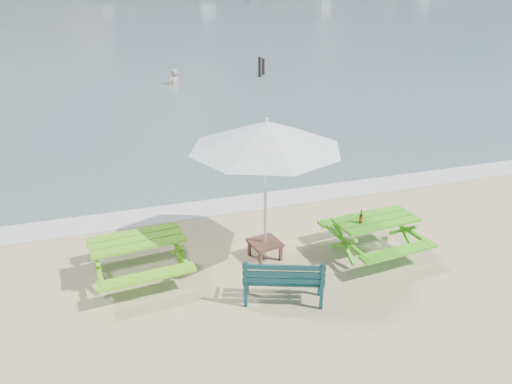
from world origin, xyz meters
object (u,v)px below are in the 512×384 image
object	(u,v)px
picnic_table_left	(139,258)
beer_bottle	(361,219)
swimmer	(174,88)
patio_umbrella	(266,135)
park_bench	(283,288)
side_table	(265,249)
picnic_table_right	(374,237)

from	to	relation	value
picnic_table_left	beer_bottle	size ratio (longest dim) A/B	7.31
picnic_table_left	swimmer	distance (m)	16.99
picnic_table_left	patio_umbrella	bearing A→B (deg)	-2.28
beer_bottle	patio_umbrella	bearing A→B (deg)	162.70
picnic_table_left	park_bench	size ratio (longest dim) A/B	1.40
park_bench	side_table	distance (m)	1.39
patio_umbrella	picnic_table_left	bearing A→B (deg)	177.72
patio_umbrella	swimmer	bearing A→B (deg)	86.69
park_bench	side_table	xyz separation A→B (m)	(0.15, 1.38, -0.06)
picnic_table_left	swimmer	size ratio (longest dim) A/B	1.06
picnic_table_left	picnic_table_right	size ratio (longest dim) A/B	1.03
swimmer	beer_bottle	bearing A→B (deg)	-87.58
picnic_table_left	side_table	world-z (taller)	picnic_table_left
park_bench	swimmer	bearing A→B (deg)	86.48
picnic_table_left	side_table	size ratio (longest dim) A/B	3.05
patio_umbrella	beer_bottle	distance (m)	2.41
picnic_table_right	park_bench	world-z (taller)	park_bench
picnic_table_right	patio_umbrella	bearing A→B (deg)	167.13
picnic_table_left	beer_bottle	bearing A→B (deg)	-8.76
beer_bottle	swimmer	size ratio (longest dim) A/B	0.15
picnic_table_left	swimmer	bearing A→B (deg)	78.74
picnic_table_right	picnic_table_left	bearing A→B (deg)	172.69
park_bench	beer_bottle	xyz separation A→B (m)	(1.85, 0.85, 0.59)
patio_umbrella	picnic_table_right	bearing A→B (deg)	-12.87
picnic_table_left	patio_umbrella	xyz separation A→B (m)	(2.35, -0.09, 2.09)
picnic_table_right	swimmer	world-z (taller)	picnic_table_right
picnic_table_left	swimmer	world-z (taller)	picnic_table_left
beer_bottle	picnic_table_right	bearing A→B (deg)	8.64
beer_bottle	swimmer	bearing A→B (deg)	92.42
picnic_table_left	beer_bottle	distance (m)	4.12
swimmer	park_bench	bearing A→B (deg)	-93.52
picnic_table_left	park_bench	xyz separation A→B (m)	(2.20, -1.47, -0.12)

